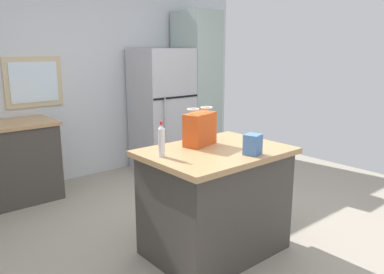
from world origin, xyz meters
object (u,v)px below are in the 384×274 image
object	(u,v)px
tall_cabinet	(196,88)
shopping_bag	(200,129)
refrigerator	(162,109)
small_box	(253,144)
kitchen_island	(215,201)
bottle	(162,141)

from	to	relation	value
tall_cabinet	shopping_bag	distance (m)	2.69
refrigerator	shopping_bag	distance (m)	2.33
tall_cabinet	small_box	xyz separation A→B (m)	(-1.62, -2.54, -0.14)
kitchen_island	refrigerator	size ratio (longest dim) A/B	0.68
tall_cabinet	shopping_bag	xyz separation A→B (m)	(-1.74, -2.05, -0.08)
small_box	shopping_bag	bearing A→B (deg)	103.66
kitchen_island	tall_cabinet	distance (m)	2.91
refrigerator	tall_cabinet	size ratio (longest dim) A/B	0.76
small_box	bottle	world-z (taller)	bottle
shopping_bag	small_box	world-z (taller)	shopping_bag
kitchen_island	small_box	distance (m)	0.61
shopping_bag	bottle	size ratio (longest dim) A/B	1.20
refrigerator	shopping_bag	bearing A→B (deg)	-117.84
small_box	kitchen_island	bearing A→B (deg)	110.71
kitchen_island	tall_cabinet	world-z (taller)	tall_cabinet
refrigerator	small_box	bearing A→B (deg)	-110.87
bottle	small_box	bearing A→B (deg)	-35.16
bottle	shopping_bag	bearing A→B (deg)	10.04
refrigerator	shopping_bag	world-z (taller)	refrigerator
refrigerator	small_box	world-z (taller)	refrigerator
tall_cabinet	small_box	world-z (taller)	tall_cabinet
refrigerator	small_box	size ratio (longest dim) A/B	10.72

